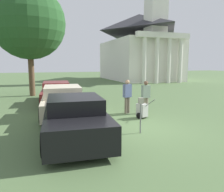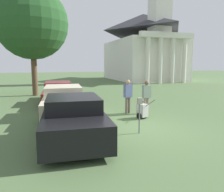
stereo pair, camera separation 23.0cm
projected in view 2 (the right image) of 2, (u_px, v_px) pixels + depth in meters
name	position (u px, v px, depth m)	size (l,w,h in m)	color
ground_plane	(137.00, 129.00, 8.55)	(120.00, 120.00, 0.00)	#4C663D
parked_car_black	(73.00, 118.00, 7.57)	(2.37, 4.96, 1.45)	black
parked_car_cream	(63.00, 101.00, 10.95)	(2.37, 5.17, 1.46)	beige
parked_car_maroon	(58.00, 93.00, 14.34)	(2.23, 5.37, 1.39)	maroon
parking_meter	(140.00, 109.00, 7.93)	(0.18, 0.09, 1.32)	slate
person_worker	(128.00, 94.00, 11.15)	(0.46, 0.33, 1.73)	#665B4C
person_supervisor	(146.00, 95.00, 11.14)	(0.44, 0.26, 1.68)	gray
equipment_cart	(142.00, 110.00, 10.21)	(0.55, 0.99, 1.00)	#B2B2AD
church	(144.00, 43.00, 34.19)	(9.14, 14.49, 22.92)	silver
shade_tree	(32.00, 23.00, 16.80)	(5.57, 5.57, 8.42)	brown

